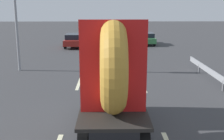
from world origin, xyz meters
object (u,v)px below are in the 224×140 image
object	(u,v)px
traffic_light	(15,1)
oncoming_car	(146,38)
flatbed_truck	(112,77)
distant_sedan	(74,40)

from	to	relation	value
traffic_light	oncoming_car	bearing A→B (deg)	50.78
flatbed_truck	distant_sedan	bearing A→B (deg)	100.05
oncoming_car	flatbed_truck	bearing A→B (deg)	-100.64
flatbed_truck	oncoming_car	world-z (taller)	flatbed_truck
flatbed_truck	distant_sedan	distance (m)	19.51
distant_sedan	oncoming_car	bearing A→B (deg)	13.30
flatbed_truck	traffic_light	bearing A→B (deg)	122.98
flatbed_truck	oncoming_car	bearing A→B (deg)	79.36
distant_sedan	traffic_light	bearing A→B (deg)	-103.33
oncoming_car	distant_sedan	bearing A→B (deg)	-166.70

